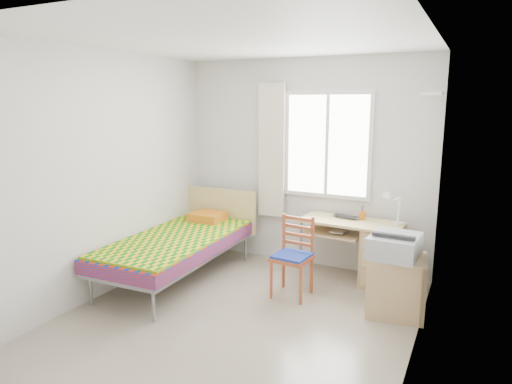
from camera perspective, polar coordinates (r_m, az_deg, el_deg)
floor at (r=4.62m, az=-2.09°, el=-15.37°), size 3.50×3.50×0.00m
ceiling at (r=4.17m, az=-2.36°, el=18.55°), size 3.50×3.50×0.00m
wall_back at (r=5.78m, az=6.06°, el=3.53°), size 3.20×0.00×3.20m
wall_left at (r=5.15m, az=-18.09°, el=2.09°), size 0.00×3.50×3.50m
wall_right at (r=3.73m, az=19.95°, el=-1.34°), size 0.00×3.50×3.50m
window at (r=5.64m, az=8.91°, el=5.81°), size 1.10×0.04×1.30m
curtain at (r=5.86m, az=1.98°, el=5.16°), size 0.35×0.05×1.70m
floating_shelf at (r=5.06m, az=21.19°, el=11.41°), size 0.20×0.32×0.03m
bed at (r=5.47m, az=-9.41°, el=-6.19°), size 1.04×2.15×0.92m
desk at (r=5.42m, az=14.81°, el=-7.19°), size 1.19×0.61×0.72m
chair at (r=4.97m, az=4.83°, el=-7.37°), size 0.41×0.41×0.87m
cabinet at (r=4.78m, az=17.09°, el=-11.04°), size 0.61×0.55×0.59m
printer at (r=4.64m, az=16.95°, el=-6.36°), size 0.47×0.54×0.22m
laptop at (r=5.47m, az=10.94°, el=-3.16°), size 0.35×0.27×0.02m
pen_cup at (r=5.47m, az=13.15°, el=-2.86°), size 0.09×0.09×0.09m
task_lamp at (r=5.19m, az=16.62°, el=-1.50°), size 0.22×0.32×0.40m
book at (r=5.45m, az=9.60°, el=-4.69°), size 0.19×0.24×0.02m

